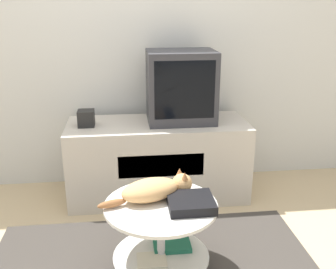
{
  "coord_description": "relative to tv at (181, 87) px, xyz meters",
  "views": [
    {
      "loc": [
        -0.13,
        -1.8,
        1.45
      ],
      "look_at": [
        0.14,
        0.52,
        0.64
      ],
      "focal_mm": 42.0,
      "sensor_mm": 36.0,
      "label": 1
    }
  ],
  "objects": [
    {
      "name": "cat",
      "position": [
        -0.27,
        -0.9,
        -0.36
      ],
      "size": [
        0.52,
        0.27,
        0.13
      ],
      "rotation": [
        0.0,
        0.0,
        0.32
      ],
      "color": "tan",
      "rests_on": "coffee_table"
    },
    {
      "name": "tv_stand",
      "position": [
        -0.18,
        -0.03,
        -0.55
      ],
      "size": [
        1.33,
        0.51,
        0.59
      ],
      "color": "beige",
      "rests_on": "ground_plane"
    },
    {
      "name": "wall_back",
      "position": [
        -0.29,
        0.31,
        0.45
      ],
      "size": [
        8.0,
        0.05,
        2.6
      ],
      "color": "silver",
      "rests_on": "ground_plane"
    },
    {
      "name": "dvd_box",
      "position": [
        -0.09,
        -1.02,
        -0.39
      ],
      "size": [
        0.24,
        0.22,
        0.05
      ],
      "color": "black",
      "rests_on": "coffee_table"
    },
    {
      "name": "speaker",
      "position": [
        -0.69,
        -0.04,
        -0.2
      ],
      "size": [
        0.12,
        0.12,
        0.12
      ],
      "color": "black",
      "rests_on": "tv_stand"
    },
    {
      "name": "tv",
      "position": [
        0.0,
        0.0,
        0.0
      ],
      "size": [
        0.49,
        0.36,
        0.52
      ],
      "color": "#333338",
      "rests_on": "tv_stand"
    },
    {
      "name": "coffee_table",
      "position": [
        -0.24,
        -0.96,
        -0.57
      ],
      "size": [
        0.6,
        0.6,
        0.41
      ],
      "color": "#B2B2B7",
      "rests_on": "rug"
    }
  ]
}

